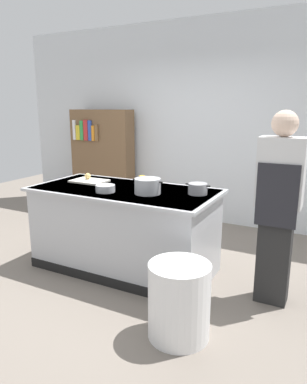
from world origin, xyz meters
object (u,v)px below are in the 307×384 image
Objects in this scene: mixing_bowl at (105,188)px; juice_cup at (142,180)px; onion at (88,176)px; bookshelf at (103,161)px; stock_pot at (148,186)px; person_chef at (278,205)px; sauce_pan at (198,189)px; trash_bin at (179,301)px.

juice_cup is at bearing 72.37° from mixing_bowl.
bookshelf is (-0.97, 1.64, -0.10)m from onion.
mixing_bowl is at bearing -53.73° from bookshelf.
person_chef reaches higher than stock_pot.
bookshelf is at bearing 62.17° from person_chef.
mixing_bowl is (-0.87, -0.34, -0.02)m from sauce_pan.
stock_pot is at bearing -14.03° from onion.
sauce_pan is (1.37, -0.02, -0.00)m from onion.
sauce_pan reaches higher than mixing_bowl.
trash_bin is 1.20m from person_chef.
trash_bin is at bearing 149.96° from person_chef.
onion is 2.01m from trash_bin.
juice_cup is 0.06× the size of person_chef.
onion is at bearing -169.69° from juice_cup.
bookshelf is (-2.34, 1.66, -0.10)m from sauce_pan.
onion is at bearing 148.25° from trash_bin.
onion is 0.67m from juice_cup.
sauce_pan is at bearing -35.40° from bookshelf.
sauce_pan is at bearing -0.90° from onion.
person_chef is at bearing 5.19° from stock_pot.
onion is at bearing 179.10° from sauce_pan.
stock_pot is 0.50m from sauce_pan.
juice_cup is (-0.71, 0.14, -0.00)m from sauce_pan.
mixing_bowl is at bearing 150.27° from trash_bin.
person_chef is (2.15, -0.12, -0.04)m from onion.
person_chef is 3.58m from bookshelf.
stock_pot is at bearing 18.06° from mixing_bowl.
onion is 0.12× the size of trash_bin.
person_chef reaches higher than trash_bin.
onion reaches higher than trash_bin.
stock_pot reaches higher than trash_bin.
juice_cup is 1.61m from trash_bin.
trash_bin is 3.73m from bookshelf.
person_chef is 1.01× the size of bookshelf.
trash_bin is (0.69, -0.77, -0.68)m from stock_pot.
mixing_bowl reaches higher than trash_bin.
onion is 0.72× the size of juice_cup.
bookshelf is at bearing 120.48° from onion.
onion is 0.22× the size of stock_pot.
juice_cup is 2.23m from bookshelf.
trash_bin is (0.24, -0.98, -0.66)m from sauce_pan.
onion reaches higher than mixing_bowl.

